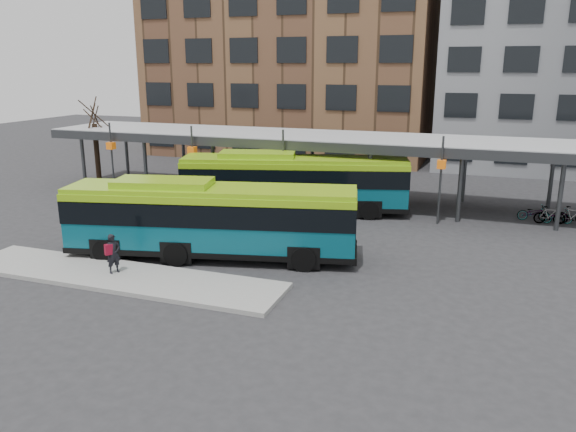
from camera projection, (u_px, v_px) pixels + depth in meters
The scene contains 9 objects.
ground at pixel (271, 270), 23.85m from camera, with size 120.00×120.00×0.00m, color #28282B.
boarding_island at pixel (119, 276), 22.88m from camera, with size 14.00×3.00×0.18m, color gray.
canopy at pixel (346, 141), 34.55m from camera, with size 40.00×6.53×4.80m.
tree at pixel (97, 152), 39.96m from camera, with size 1.64×1.64×5.60m.
building_brick at pixel (294, 37), 53.31m from camera, with size 26.00×14.00×22.00m, color brown.
bus_front at pixel (210, 218), 24.96m from camera, with size 13.12×5.51×3.54m.
bus_rear at pixel (293, 181), 32.65m from camera, with size 13.22×6.11×3.57m.
pedestrian at pixel (113, 253), 22.81m from camera, with size 0.64×0.71×1.64m.
bike_rack at pixel (563, 215), 30.65m from camera, with size 4.84×1.43×1.02m.
Camera 1 is at (8.21, -20.88, 8.44)m, focal length 35.00 mm.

